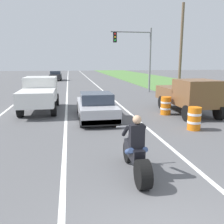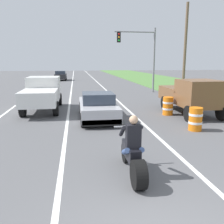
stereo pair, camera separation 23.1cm
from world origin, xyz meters
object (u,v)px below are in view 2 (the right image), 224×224
at_px(motorcycle_with_rider, 133,155).
at_px(construction_barrel_mid, 168,106).
at_px(construction_barrel_nearest, 196,119).
at_px(pickup_truck_right_shoulder_brown, 191,94).
at_px(traffic_light_mast_near, 142,50).
at_px(distant_car_far_ahead, 61,75).
at_px(pickup_truck_left_lane_white, 42,92).
at_px(sports_car_silver, 98,107).

xyz_separation_m(motorcycle_with_rider, construction_barrel_mid, (3.65, 6.98, -0.09)).
bearing_deg(construction_barrel_nearest, pickup_truck_right_shoulder_brown, 67.64).
distance_m(construction_barrel_nearest, construction_barrel_mid, 3.16).
distance_m(pickup_truck_right_shoulder_brown, traffic_light_mast_near, 10.44).
bearing_deg(pickup_truck_right_shoulder_brown, distant_car_far_ahead, 107.78).
bearing_deg(pickup_truck_right_shoulder_brown, pickup_truck_left_lane_white, 164.99).
height_order(pickup_truck_right_shoulder_brown, construction_barrel_mid, pickup_truck_right_shoulder_brown).
distance_m(sports_car_silver, pickup_truck_right_shoulder_brown, 5.32).
xyz_separation_m(sports_car_silver, traffic_light_mast_near, (5.20, 10.48, 3.32)).
height_order(sports_car_silver, construction_barrel_mid, sports_car_silver).
xyz_separation_m(pickup_truck_right_shoulder_brown, traffic_light_mast_near, (-0.07, 10.05, 2.84)).
relative_size(motorcycle_with_rider, pickup_truck_right_shoulder_brown, 0.46).
relative_size(pickup_truck_right_shoulder_brown, traffic_light_mast_near, 0.80).
bearing_deg(distant_car_far_ahead, traffic_light_mast_near, -63.16).
distance_m(motorcycle_with_rider, sports_car_silver, 6.63).
bearing_deg(motorcycle_with_rider, sports_car_silver, 92.49).
height_order(sports_car_silver, construction_barrel_nearest, sports_car_silver).
relative_size(pickup_truck_left_lane_white, traffic_light_mast_near, 0.80).
height_order(sports_car_silver, distant_car_far_ahead, distant_car_far_ahead).
relative_size(sports_car_silver, construction_barrel_mid, 4.30).
relative_size(motorcycle_with_rider, construction_barrel_nearest, 2.21).
xyz_separation_m(pickup_truck_left_lane_white, construction_barrel_nearest, (7.02, -5.48, -0.60)).
xyz_separation_m(pickup_truck_right_shoulder_brown, distant_car_far_ahead, (-8.68, 27.06, -0.33)).
distance_m(motorcycle_with_rider, pickup_truck_left_lane_white, 9.90).
bearing_deg(traffic_light_mast_near, construction_barrel_mid, -97.13).
distance_m(motorcycle_with_rider, distant_car_far_ahead, 34.31).
distance_m(motorcycle_with_rider, pickup_truck_right_shoulder_brown, 8.66).
bearing_deg(distant_car_far_ahead, construction_barrel_mid, -74.86).
height_order(pickup_truck_left_lane_white, construction_barrel_nearest, pickup_truck_left_lane_white).
distance_m(motorcycle_with_rider, construction_barrel_mid, 7.88).
bearing_deg(construction_barrel_mid, sports_car_silver, -174.76).
xyz_separation_m(sports_car_silver, pickup_truck_right_shoulder_brown, (5.28, 0.44, 0.48)).
xyz_separation_m(pickup_truck_left_lane_white, pickup_truck_right_shoulder_brown, (8.36, -2.24, 0.00)).
relative_size(motorcycle_with_rider, sports_car_silver, 0.51).
height_order(pickup_truck_left_lane_white, construction_barrel_mid, pickup_truck_left_lane_white).
bearing_deg(pickup_truck_left_lane_white, sports_car_silver, -41.00).
relative_size(construction_barrel_nearest, distant_car_far_ahead, 0.25).
bearing_deg(construction_barrel_mid, construction_barrel_nearest, -89.90).
bearing_deg(sports_car_silver, pickup_truck_left_lane_white, 139.00).
xyz_separation_m(traffic_light_mast_near, distant_car_far_ahead, (-8.61, 17.01, -3.18)).
bearing_deg(motorcycle_with_rider, pickup_truck_right_shoulder_brown, 54.74).
distance_m(sports_car_silver, traffic_light_mast_near, 12.17).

